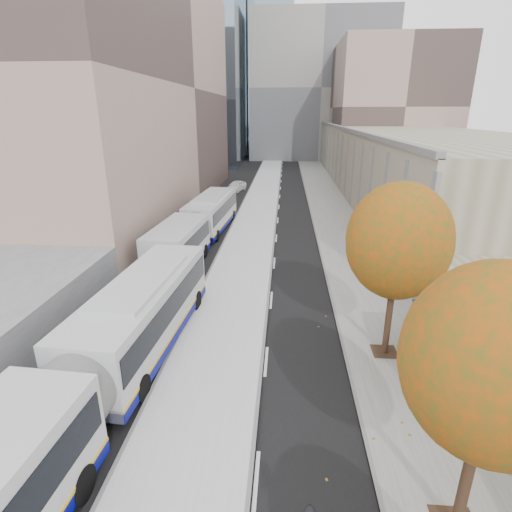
# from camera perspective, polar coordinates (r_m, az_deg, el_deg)

# --- Properties ---
(bus_platform) EXTENTS (4.25, 150.00, 0.15)m
(bus_platform) POSITION_cam_1_polar(r_m,az_deg,el_deg) (39.12, -0.18, 4.91)
(bus_platform) COLOR silver
(bus_platform) RESTS_ON ground
(sidewalk) EXTENTS (4.75, 150.00, 0.08)m
(sidewalk) POSITION_cam_1_polar(r_m,az_deg,el_deg) (39.36, 11.55, 4.54)
(sidewalk) COLOR gray
(sidewalk) RESTS_ON ground
(building_tan) EXTENTS (18.00, 92.00, 8.00)m
(building_tan) POSITION_cam_1_polar(r_m,az_deg,el_deg) (68.98, 18.53, 13.74)
(building_tan) COLOR gray
(building_tan) RESTS_ON ground
(building_midrise) EXTENTS (24.00, 46.00, 25.00)m
(building_midrise) POSITION_cam_1_polar(r_m,az_deg,el_deg) (48.74, -23.67, 21.07)
(building_midrise) COLOR #A28478
(building_midrise) RESTS_ON ground
(building_far_block) EXTENTS (30.00, 18.00, 30.00)m
(building_far_block) POSITION_cam_1_polar(r_m,az_deg,el_deg) (99.06, 8.88, 22.43)
(building_far_block) COLOR gray
(building_far_block) RESTS_ON ground
(bus_shelter) EXTENTS (1.90, 4.40, 2.53)m
(bus_shelter) POSITION_cam_1_polar(r_m,az_deg,el_deg) (17.17, 27.02, -10.18)
(bus_shelter) COLOR #383A3F
(bus_shelter) RESTS_ON sidewalk
(tree_b) EXTENTS (4.00, 4.00, 6.97)m
(tree_b) POSITION_cam_1_polar(r_m,az_deg,el_deg) (10.33, 30.87, -13.00)
(tree_b) COLOR black
(tree_b) RESTS_ON sidewalk
(tree_c) EXTENTS (4.20, 4.20, 7.28)m
(tree_c) POSITION_cam_1_polar(r_m,az_deg,el_deg) (17.08, 19.67, 1.97)
(tree_c) COLOR black
(tree_c) RESTS_ON sidewalk
(bus_near) EXTENTS (3.96, 19.10, 3.16)m
(bus_near) POSITION_cam_1_polar(r_m,az_deg,el_deg) (15.52, -21.82, -14.67)
(bus_near) COLOR silver
(bus_near) RESTS_ON ground
(bus_far) EXTENTS (3.79, 18.28, 3.03)m
(bus_far) POSITION_cam_1_polar(r_m,az_deg,el_deg) (32.77, -8.04, 4.60)
(bus_far) COLOR silver
(bus_far) RESTS_ON ground
(distant_car) EXTENTS (2.74, 4.48, 1.42)m
(distant_car) POSITION_cam_1_polar(r_m,az_deg,el_deg) (55.14, -2.83, 9.96)
(distant_car) COLOR white
(distant_car) RESTS_ON ground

